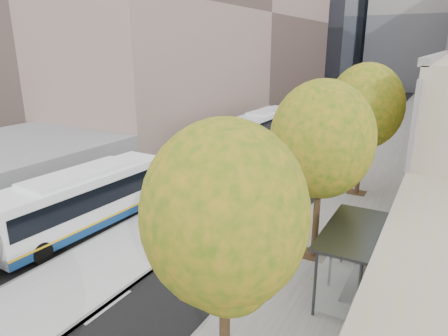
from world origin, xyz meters
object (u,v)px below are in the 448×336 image
Objects in this scene: bus_near at (9,228)px; cyclist at (209,249)px; bus_far at (249,131)px; distant_car at (338,100)px; bus_shelter at (357,241)px.

cyclist is (7.41, 3.85, -0.81)m from bus_near.
bus_far is 32.78m from distant_car.
distant_car is at bearing 90.94° from bus_far.
bus_far is (-0.08, 23.26, -0.04)m from bus_near.
bus_shelter is 22.86m from bus_far.
bus_shelter is 2.19× the size of cyclist.
bus_near is at bearing -144.42° from cyclist.
cyclist is (-5.73, -0.77, -1.44)m from bus_shelter.
distant_car is (-0.13, 56.03, -0.86)m from bus_near.
bus_far is 4.06× the size of distant_car.
bus_far is at bearing -79.38° from distant_car.
distant_car is at bearing 104.48° from bus_shelter.
bus_shelter is 13.95m from bus_near.
bus_shelter is at bearing 15.72° from cyclist.
bus_near reaches higher than bus_shelter.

